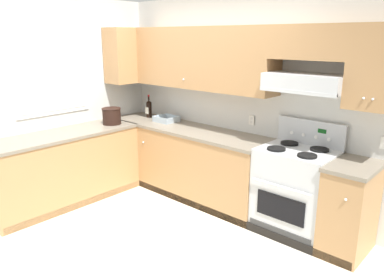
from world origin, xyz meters
The scene contains 9 objects.
ground_plane centered at (0.00, 0.00, 0.00)m, with size 7.04×7.04×0.00m, color beige.
wall_back centered at (0.39, 1.53, 1.48)m, with size 4.68×0.57×2.55m.
wall_left centered at (-1.59, 0.23, 1.34)m, with size 0.47×4.00×2.55m.
counter_back_run centered at (-0.01, 1.24, 0.45)m, with size 3.60×0.65×0.91m.
counter_left_run centered at (-1.24, 0.00, 0.45)m, with size 0.63×1.91×0.91m.
stove centered at (1.27, 1.25, 0.48)m, with size 0.76×0.62×1.20m.
wine_bottle centered at (-1.15, 1.35, 1.04)m, with size 0.08×0.08×0.33m.
bowl centered at (-0.75, 1.32, 0.94)m, with size 0.29×0.27×0.08m.
bucket centered at (-1.18, 0.71, 1.03)m, with size 0.26×0.26×0.22m.
Camera 1 is at (2.94, -2.20, 2.07)m, focal length 34.83 mm.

